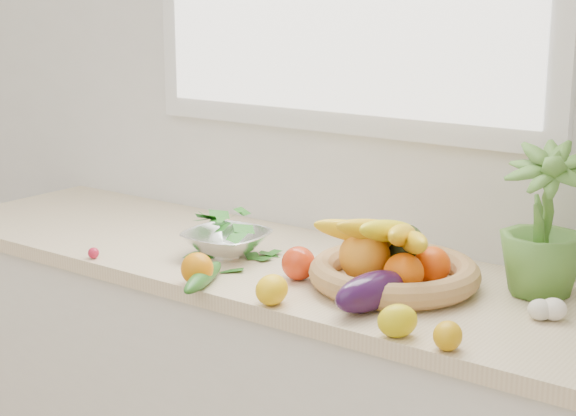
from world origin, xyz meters
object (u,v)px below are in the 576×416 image
Objects in this scene: potted_herb at (544,220)px; colander_with_spinach at (227,236)px; fruit_basket at (393,264)px; apple at (298,263)px; eggplant at (371,291)px; cucumber at (203,277)px.

potted_herb is 0.81m from colander_with_spinach.
potted_herb is at bearing 14.57° from colander_with_spinach.
fruit_basket is at bearing -153.03° from potted_herb.
apple is 0.23m from fruit_basket.
eggplant reaches higher than apple.
eggplant is 0.17m from fruit_basket.
eggplant is 0.53× the size of fruit_basket.
potted_herb is at bearing 51.04° from eggplant.
fruit_basket reaches higher than colander_with_spinach.
colander_with_spinach reaches higher than apple.
potted_herb reaches higher than apple.
eggplant reaches higher than cucumber.
apple is 0.58m from potted_herb.
potted_herb is 0.86× the size of fruit_basket.
fruit_basket is (0.21, 0.09, 0.01)m from apple.
potted_herb is at bearing 26.97° from fruit_basket.
colander_with_spinach reaches higher than eggplant.
apple is at bearing 47.74° from cucumber.
apple is at bearing -154.49° from potted_herb.
cucumber is at bearing -144.38° from fruit_basket.
cucumber is 0.64× the size of potted_herb.
cucumber is 0.45m from fruit_basket.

